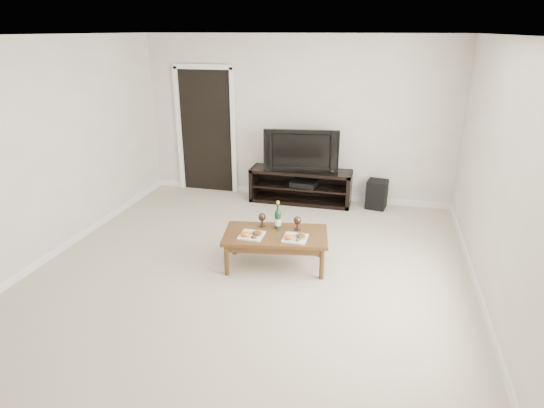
% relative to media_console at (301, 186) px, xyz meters
% --- Properties ---
extents(floor, '(5.50, 5.50, 0.00)m').
position_rel_media_console_xyz_m(floor, '(-0.13, -2.50, -0.28)').
color(floor, beige).
rests_on(floor, ground).
extents(back_wall, '(5.00, 0.04, 2.60)m').
position_rel_media_console_xyz_m(back_wall, '(-0.13, 0.27, 1.02)').
color(back_wall, silver).
rests_on(back_wall, ground).
extents(ceiling, '(5.00, 5.50, 0.04)m').
position_rel_media_console_xyz_m(ceiling, '(-0.13, -2.50, 2.35)').
color(ceiling, white).
rests_on(ceiling, back_wall).
extents(doorway, '(0.90, 0.02, 2.05)m').
position_rel_media_console_xyz_m(doorway, '(-1.68, 0.24, 0.75)').
color(doorway, black).
rests_on(doorway, ground).
extents(media_console, '(1.62, 0.45, 0.55)m').
position_rel_media_console_xyz_m(media_console, '(0.00, 0.00, 0.00)').
color(media_console, black).
rests_on(media_console, ground).
extents(television, '(1.18, 0.32, 0.67)m').
position_rel_media_console_xyz_m(television, '(0.00, 0.00, 0.61)').
color(television, black).
rests_on(television, media_console).
extents(av_receiver, '(0.44, 0.36, 0.08)m').
position_rel_media_console_xyz_m(av_receiver, '(0.06, -0.01, 0.05)').
color(av_receiver, black).
rests_on(av_receiver, media_console).
extents(subwoofer, '(0.34, 0.34, 0.45)m').
position_rel_media_console_xyz_m(subwoofer, '(1.21, 0.05, -0.05)').
color(subwoofer, black).
rests_on(subwoofer, ground).
extents(coffee_table, '(1.29, 0.84, 0.42)m').
position_rel_media_console_xyz_m(coffee_table, '(0.11, -2.18, -0.07)').
color(coffee_table, brown).
rests_on(coffee_table, ground).
extents(plate_left, '(0.27, 0.27, 0.07)m').
position_rel_media_console_xyz_m(plate_left, '(-0.14, -2.32, 0.18)').
color(plate_left, white).
rests_on(plate_left, coffee_table).
extents(plate_right, '(0.27, 0.27, 0.07)m').
position_rel_media_console_xyz_m(plate_right, '(0.36, -2.28, 0.18)').
color(plate_right, white).
rests_on(plate_right, coffee_table).
extents(wine_bottle, '(0.07, 0.07, 0.35)m').
position_rel_media_console_xyz_m(wine_bottle, '(0.10, -2.04, 0.32)').
color(wine_bottle, '#0F391F').
rests_on(wine_bottle, coffee_table).
extents(goblet_left, '(0.09, 0.09, 0.17)m').
position_rel_media_console_xyz_m(goblet_left, '(-0.10, -2.02, 0.23)').
color(goblet_left, '#3E2D21').
rests_on(goblet_left, coffee_table).
extents(goblet_right, '(0.09, 0.09, 0.17)m').
position_rel_media_console_xyz_m(goblet_right, '(0.34, -2.02, 0.23)').
color(goblet_right, '#3E2D21').
rests_on(goblet_right, coffee_table).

